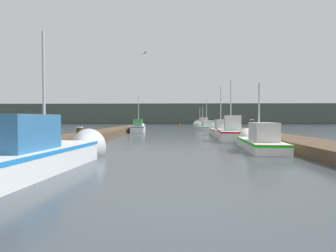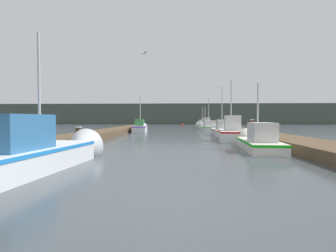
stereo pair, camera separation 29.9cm
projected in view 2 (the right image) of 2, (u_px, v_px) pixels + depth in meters
name	position (u px, v px, depth m)	size (l,w,h in m)	color
ground_plane	(162.00, 211.00, 4.23)	(200.00, 200.00, 0.00)	#3D4449
dock_left	(99.00, 134.00, 20.49)	(2.40, 40.00, 0.46)	brown
dock_right	(257.00, 135.00, 19.91)	(2.40, 40.00, 0.46)	brown
distant_shore_ridge	(179.00, 114.00, 70.97)	(120.00, 16.00, 5.03)	#424C42
fishing_boat_0	(44.00, 151.00, 7.92)	(2.05, 5.95, 4.41)	silver
fishing_boat_1	(257.00, 141.00, 12.81)	(1.81, 5.49, 3.63)	silver
fishing_boat_2	(231.00, 133.00, 18.29)	(2.16, 5.79, 4.55)	silver
fishing_boat_3	(221.00, 130.00, 23.69)	(1.80, 6.49, 4.82)	silver
fishing_boat_4	(140.00, 127.00, 28.91)	(1.77, 6.06, 4.26)	silver
fishing_boat_5	(208.00, 127.00, 32.77)	(2.13, 4.71, 4.49)	silver
fishing_boat_6	(205.00, 125.00, 37.34)	(1.64, 4.99, 3.45)	silver
fishing_boat_7	(202.00, 125.00, 42.91)	(1.95, 5.25, 3.79)	silver
mooring_piling_0	(79.00, 137.00, 13.19)	(0.35, 0.35, 1.06)	#473523
mooring_piling_1	(210.00, 123.00, 43.02)	(0.36, 0.36, 1.41)	#473523
mooring_piling_2	(252.00, 130.00, 17.25)	(0.30, 0.30, 1.42)	#473523
channel_buoy	(182.00, 125.00, 52.07)	(0.49, 0.49, 0.99)	red
seagull_lead	(144.00, 53.00, 17.28)	(0.43, 0.51, 0.12)	white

